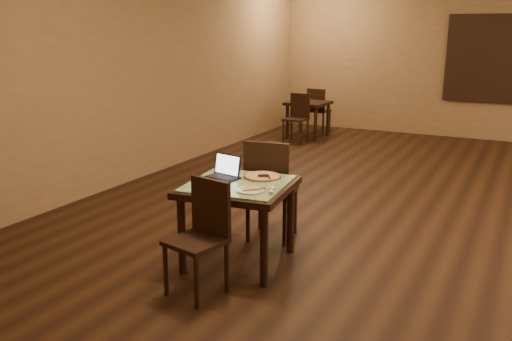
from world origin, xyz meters
The scene contains 18 objects.
ground centered at (0.00, 0.00, 0.00)m, with size 10.00×10.00×0.00m, color black.
wall_back centered at (0.00, 5.00, 1.50)m, with size 8.00×0.02×3.00m, color #96724C.
wall_front centered at (0.00, -5.00, 1.50)m, with size 8.00×0.02×3.00m, color #96724C.
wall_left centered at (-4.00, 0.00, 1.50)m, with size 0.02×10.00×3.00m, color #96724C.
mural centered at (0.50, 4.96, 1.55)m, with size 2.34×0.05×1.64m.
tiled_table centered at (-1.29, -2.24, 0.66)m, with size 1.03×1.03×0.76m.
chair_main_near centered at (-1.27, -2.86, 0.53)m, with size 0.48×0.48×0.93m.
chair_main_far centered at (-1.27, -1.63, 0.59)m, with size 0.51×0.51×1.04m.
laptop centered at (-1.49, -2.15, 0.82)m, with size 0.34×0.29×0.21m.
plate centered at (-1.07, -2.42, 0.77)m, with size 0.24×0.24×0.01m, color white.
pizza_slice centered at (-1.07, -2.42, 0.79)m, with size 0.18×0.18×0.02m, color beige, non-canonical shape.
pizza_pan centered at (-1.17, -2.00, 0.77)m, with size 0.36×0.36×0.01m, color silver.
pizza_whole centered at (-1.17, -2.00, 0.78)m, with size 0.32×0.32×0.02m.
spatula centered at (-1.15, -2.02, 0.79)m, with size 0.10×0.23×0.01m, color silver.
napkin_roll centered at (-0.89, -2.38, 0.78)m, with size 0.09×0.16×0.04m.
other_table_b centered at (-3.00, 3.64, 0.59)m, with size 0.79×0.79×0.71m.
other_table_b_chair_near centered at (-3.00, 3.11, 0.52)m, with size 0.42×0.42×0.92m.
other_table_b_chair_far centered at (-3.00, 4.18, 0.52)m, with size 0.42×0.42×0.92m.
Camera 1 is at (0.99, -6.29, 2.09)m, focal length 38.00 mm.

